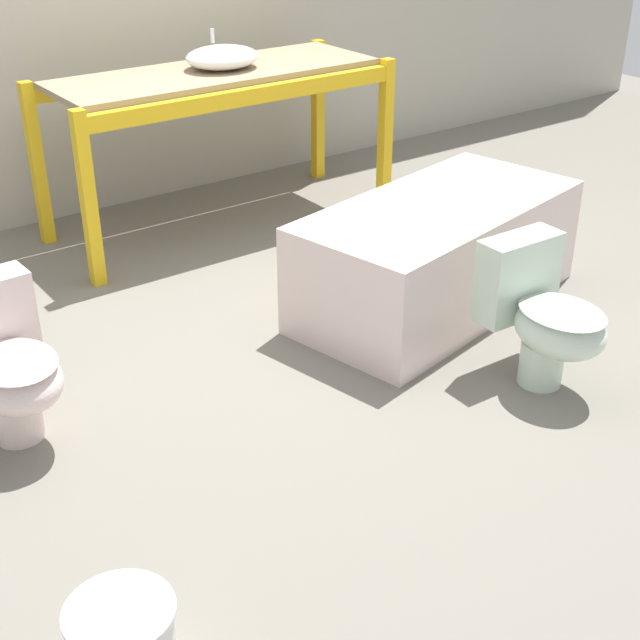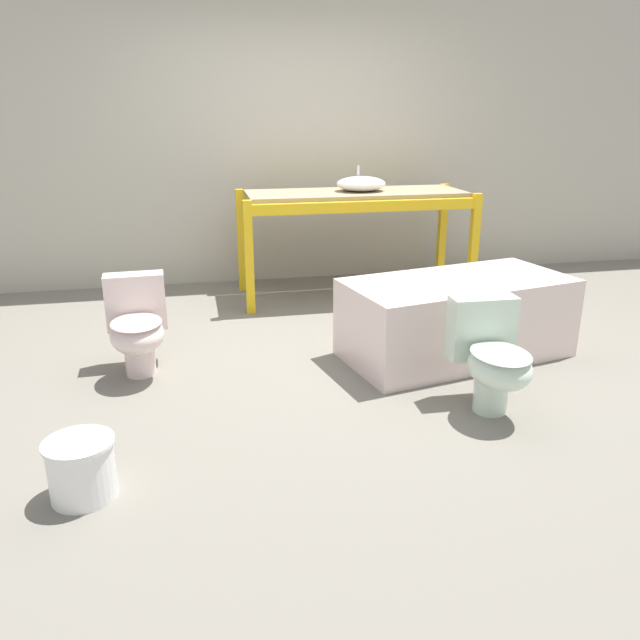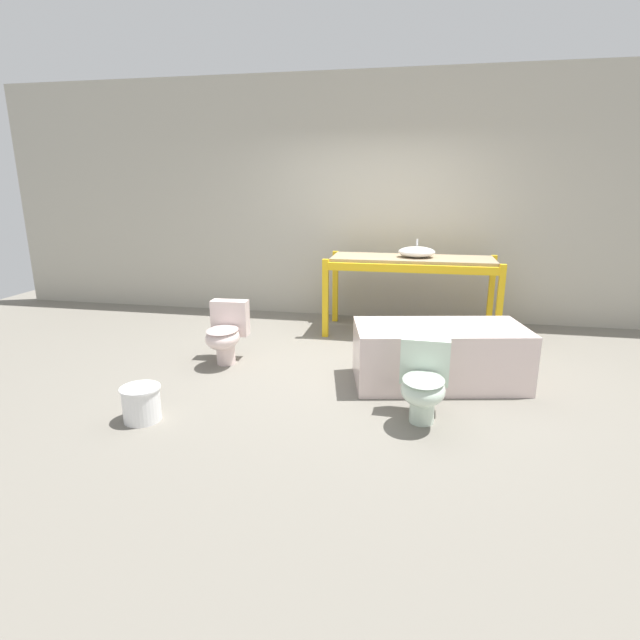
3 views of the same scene
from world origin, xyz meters
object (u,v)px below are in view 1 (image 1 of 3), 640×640
at_px(toilet_near, 5,363).
at_px(toilet_far, 543,314).
at_px(sink_basin, 222,57).
at_px(bathtub_main, 437,247).

relative_size(toilet_near, toilet_far, 1.00).
bearing_deg(sink_basin, toilet_far, -87.42).
height_order(sink_basin, toilet_near, sink_basin).
relative_size(bathtub_main, toilet_near, 2.64).
height_order(toilet_near, toilet_far, same).
distance_m(bathtub_main, toilet_far, 0.83).
relative_size(sink_basin, toilet_far, 0.70).
xyz_separation_m(bathtub_main, toilet_near, (-2.14, 0.13, 0.01)).
height_order(sink_basin, bathtub_main, sink_basin).
bearing_deg(toilet_near, sink_basin, 35.08).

